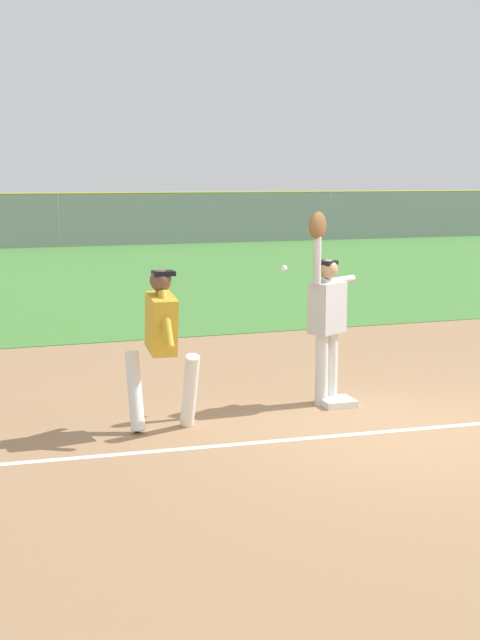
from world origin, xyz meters
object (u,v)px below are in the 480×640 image
runner (162,338)px  parked_car_green (149,224)px  parked_car_red (283,222)px  parked_car_black (30,227)px  first_base (337,402)px  fielder (326,310)px  baseball (284,268)px

runner → parked_car_green: runner is taller
parked_car_red → parked_car_black: bearing=178.1°
first_base → parked_car_black: 27.08m
first_base → fielder: bearing=125.2°
runner → baseball: bearing=21.3°
fielder → runner: size_ratio=1.33×
baseball → parked_car_black: bearing=89.9°
runner → baseball: 1.83m
fielder → parked_car_red: (10.61, 27.11, -0.45)m
first_base → fielder: 1.09m
parked_car_black → parked_car_green: 5.05m
baseball → parked_car_black: baseball is taller
first_base → fielder: fielder is taller
baseball → parked_car_green: baseball is taller
first_base → runner: runner is taller
parked_car_black → parked_car_red: same height
first_base → parked_car_black: bearing=91.1°
baseball → parked_car_red: size_ratio=0.02×
parked_car_red → parked_car_green: bearing=174.7°
fielder → baseball: fielder is taller
first_base → parked_car_red: size_ratio=0.08×
fielder → parked_car_black: size_ratio=0.51×
first_base → fielder: size_ratio=0.17×
baseball → first_base: bearing=-25.5°
first_base → parked_car_black: parked_car_black is taller
fielder → parked_car_green: size_ratio=0.51×
first_base → parked_car_green: (4.49, 27.51, 0.63)m
runner → parked_car_black: size_ratio=0.38×
first_base → parked_car_red: bearing=68.9°
runner → first_base: bearing=9.6°
baseball → parked_car_green: bearing=79.5°
runner → baseball: runner is taller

